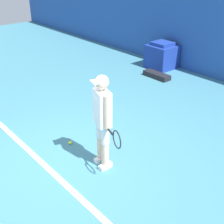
% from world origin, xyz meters
% --- Properties ---
extents(ground_plane, '(24.00, 24.00, 0.00)m').
position_xyz_m(ground_plane, '(0.00, 0.00, 0.00)').
color(ground_plane, teal).
extents(court_baseline, '(21.60, 0.10, 0.01)m').
position_xyz_m(court_baseline, '(0.00, -0.36, 0.01)').
color(court_baseline, white).
rests_on(court_baseline, ground_plane).
extents(tennis_player, '(0.91, 0.37, 1.63)m').
position_xyz_m(tennis_player, '(0.41, 0.42, 0.91)').
color(tennis_player, beige).
rests_on(tennis_player, ground_plane).
extents(tennis_ball, '(0.07, 0.07, 0.07)m').
position_xyz_m(tennis_ball, '(-0.51, 0.35, 0.03)').
color(tennis_ball, '#D1E533').
rests_on(tennis_ball, ground_plane).
extents(covered_chair, '(0.82, 0.79, 0.82)m').
position_xyz_m(covered_chair, '(-2.40, 5.05, 0.39)').
color(covered_chair, navy).
rests_on(covered_chair, ground_plane).
extents(equipment_bag, '(0.85, 0.29, 0.14)m').
position_xyz_m(equipment_bag, '(-1.87, 4.27, 0.07)').
color(equipment_bag, black).
rests_on(equipment_bag, ground_plane).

